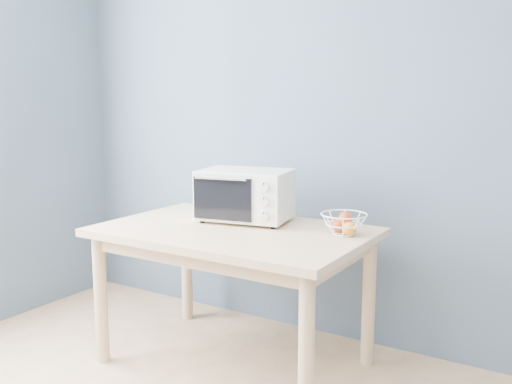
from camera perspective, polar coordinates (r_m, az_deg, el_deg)
The scene contains 3 objects.
dining_table at distance 3.03m, azimuth -2.23°, elevation -5.52°, with size 1.40×0.90×0.75m.
toaster_oven at distance 3.16m, azimuth -1.41°, elevation -0.22°, with size 0.54×0.44×0.29m.
fruit_basket at distance 2.89m, azimuth 8.87°, elevation -3.09°, with size 0.30×0.30×0.12m.
Camera 1 is at (1.26, -0.81, 1.42)m, focal length 40.00 mm.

